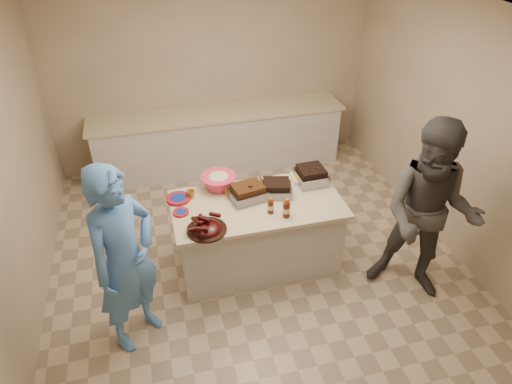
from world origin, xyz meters
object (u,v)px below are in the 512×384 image
object	(u,v)px
coleslaw_bowl	(219,188)
mustard_bottle	(227,195)
island	(257,262)
bbq_bottle_b	(286,217)
guest_gray	(410,287)
plastic_cup	(191,197)
roasting_pan	(310,182)
rib_platter	(207,230)
bbq_bottle_a	(270,213)
guest_blue	(141,332)

from	to	relation	value
coleslaw_bowl	mustard_bottle	xyz separation A→B (m)	(0.06, -0.15, 0.00)
island	mustard_bottle	size ratio (longest dim) A/B	16.60
bbq_bottle_b	guest_gray	distance (m)	1.59
plastic_cup	island	bearing A→B (deg)	-22.30
roasting_pan	guest_gray	xyz separation A→B (m)	(0.81, -1.00, -0.83)
plastic_cup	guest_gray	bearing A→B (deg)	-26.14
rib_platter	bbq_bottle_a	world-z (taller)	bbq_bottle_a
roasting_pan	guest_blue	bearing A→B (deg)	-157.75
island	guest_blue	bearing A→B (deg)	-153.68
roasting_pan	bbq_bottle_a	world-z (taller)	bbq_bottle_a
coleslaw_bowl	plastic_cup	world-z (taller)	coleslaw_bowl
bbq_bottle_a	guest_blue	size ratio (longest dim) A/B	0.10
bbq_bottle_a	plastic_cup	xyz separation A→B (m)	(-0.73, 0.47, 0.00)
bbq_bottle_a	mustard_bottle	size ratio (longest dim) A/B	1.67
roasting_pan	bbq_bottle_b	distance (m)	0.69
guest_gray	guest_blue	bearing A→B (deg)	-145.06
guest_blue	coleslaw_bowl	bearing A→B (deg)	3.03
rib_platter	roasting_pan	world-z (taller)	rib_platter
bbq_bottle_a	bbq_bottle_b	size ratio (longest dim) A/B	0.85
rib_platter	coleslaw_bowl	world-z (taller)	coleslaw_bowl
bbq_bottle_a	guest_blue	xyz separation A→B (m)	(-1.42, -0.45, -0.83)
mustard_bottle	plastic_cup	size ratio (longest dim) A/B	1.19
bbq_bottle_b	guest_blue	world-z (taller)	bbq_bottle_b
island	rib_platter	distance (m)	1.07
bbq_bottle_a	guest_gray	size ratio (longest dim) A/B	0.09
bbq_bottle_b	plastic_cup	bearing A→B (deg)	146.78
island	mustard_bottle	bearing A→B (deg)	141.86
roasting_pan	guest_blue	size ratio (longest dim) A/B	0.17
guest_blue	guest_gray	bearing A→B (deg)	-45.15
rib_platter	plastic_cup	xyz separation A→B (m)	(-0.07, 0.58, 0.00)
island	plastic_cup	bearing A→B (deg)	157.95
rib_platter	bbq_bottle_b	world-z (taller)	bbq_bottle_b
guest_blue	roasting_pan	bearing A→B (deg)	-18.88
rib_platter	coleslaw_bowl	size ratio (longest dim) A/B	1.01
rib_platter	roasting_pan	size ratio (longest dim) A/B	1.22
guest_blue	island	bearing A→B (deg)	-16.48
plastic_cup	bbq_bottle_b	bearing A→B (deg)	-33.22
mustard_bottle	guest_blue	distance (m)	1.60
island	coleslaw_bowl	world-z (taller)	coleslaw_bowl
coleslaw_bowl	roasting_pan	bearing A→B (deg)	-8.24
bbq_bottle_a	guest_gray	bearing A→B (deg)	-22.53
bbq_bottle_b	roasting_pan	bearing A→B (deg)	49.37
roasting_pan	coleslaw_bowl	distance (m)	1.01
island	coleslaw_bowl	bearing A→B (deg)	132.21
roasting_pan	island	bearing A→B (deg)	-162.82
guest_gray	island	bearing A→B (deg)	-170.20
mustard_bottle	bbq_bottle_a	bearing A→B (deg)	-49.31
mustard_bottle	plastic_cup	world-z (taller)	mustard_bottle
guest_gray	plastic_cup	bearing A→B (deg)	-168.59
coleslaw_bowl	guest_gray	bearing A→B (deg)	-32.34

